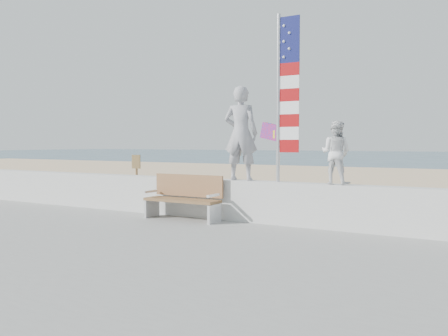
{
  "coord_description": "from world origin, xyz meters",
  "views": [
    {
      "loc": [
        5.36,
        -7.24,
        1.9
      ],
      "look_at": [
        0.2,
        1.8,
        1.35
      ],
      "focal_mm": 38.0,
      "sensor_mm": 36.0,
      "label": 1
    }
  ],
  "objects_px": {
    "flag": "(284,90)",
    "adult": "(241,133)",
    "bench": "(184,197)",
    "child": "(336,153)"
  },
  "relations": [
    {
      "from": "adult",
      "to": "flag",
      "type": "xyz_separation_m",
      "value": [
        1.02,
        -0.0,
        0.88
      ]
    },
    {
      "from": "child",
      "to": "adult",
      "type": "bearing_deg",
      "value": 7.14
    },
    {
      "from": "adult",
      "to": "child",
      "type": "bearing_deg",
      "value": 169.6
    },
    {
      "from": "adult",
      "to": "bench",
      "type": "xyz_separation_m",
      "value": [
        -1.2,
        -0.45,
        -1.42
      ]
    },
    {
      "from": "bench",
      "to": "flag",
      "type": "relative_size",
      "value": 0.51
    },
    {
      "from": "flag",
      "to": "adult",
      "type": "bearing_deg",
      "value": 179.98
    },
    {
      "from": "adult",
      "to": "bench",
      "type": "bearing_deg",
      "value": 10.37
    },
    {
      "from": "child",
      "to": "flag",
      "type": "distance_m",
      "value": 1.7
    },
    {
      "from": "bench",
      "to": "child",
      "type": "bearing_deg",
      "value": 7.78
    },
    {
      "from": "adult",
      "to": "bench",
      "type": "height_order",
      "value": "adult"
    }
  ]
}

